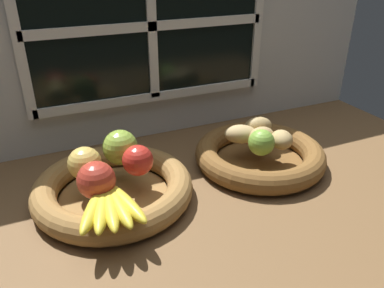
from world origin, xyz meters
The scene contains 15 objects.
ground_plane centered at (0.00, 0.00, -1.50)cm, with size 140.00×90.00×3.00cm, color brown.
back_wall centered at (0.00, 29.77, 27.88)cm, with size 140.00×4.60×55.00cm.
fruit_bowl_left centered at (-19.00, 1.04, 2.58)cm, with size 34.27×34.27×5.52cm.
fruit_bowl_right centered at (18.04, 1.04, 2.58)cm, with size 32.35×32.35×5.52cm.
apple_golden_left centered at (-23.95, 2.89, 9.02)cm, with size 7.01×7.01×7.01cm, color #DBB756.
apple_red_right centered at (-13.46, -0.24, 8.83)cm, with size 6.63×6.63×6.63cm, color red.
apple_green_back centered at (-15.58, 6.25, 9.44)cm, with size 7.84×7.84×7.84cm, color #8CAD3D.
apple_red_front centered at (-23.12, -4.89, 9.24)cm, with size 7.44×7.44×7.44cm, color #B73828.
banana_bunch_front centered at (-22.04, -10.48, 6.92)cm, with size 13.24×16.71×2.81cm.
potato_back centered at (20.22, 5.83, 8.03)cm, with size 7.23×4.64×5.03cm, color tan.
potato_small centered at (21.53, -2.45, 7.76)cm, with size 6.25×5.24×4.48cm, color tan.
potato_oblong centered at (14.12, 4.09, 7.81)cm, with size 8.17×5.30×4.59cm, color tan.
potato_large centered at (18.04, 1.04, 7.79)cm, with size 7.07×5.05×4.54cm, color tan.
lime_near centered at (15.23, -3.19, 8.62)cm, with size 6.20×6.20×6.20cm, color #7AAD3D.
chili_pepper centered at (20.03, 0.41, 6.68)cm, with size 2.32×2.32×11.18cm, color red.
Camera 1 is at (-31.44, -68.51, 48.40)cm, focal length 35.65 mm.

